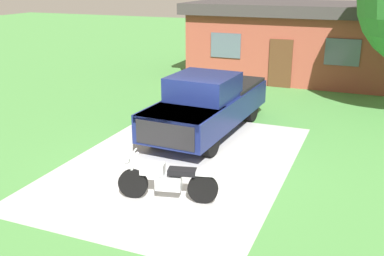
% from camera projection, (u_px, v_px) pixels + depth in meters
% --- Properties ---
extents(ground_plane, '(80.00, 80.00, 0.00)m').
position_uv_depth(ground_plane, '(180.00, 163.00, 11.81)').
color(ground_plane, '#488840').
extents(driveway_pad, '(5.54, 8.07, 0.01)m').
position_uv_depth(driveway_pad, '(180.00, 162.00, 11.81)').
color(driveway_pad, '#AEAEAE').
rests_on(driveway_pad, ground).
extents(motorcycle, '(2.18, 0.84, 1.09)m').
position_uv_depth(motorcycle, '(167.00, 180.00, 9.70)').
color(motorcycle, black).
rests_on(motorcycle, ground).
extents(pickup_truck, '(2.31, 5.72, 1.90)m').
position_uv_depth(pickup_truck, '(209.00, 103.00, 13.87)').
color(pickup_truck, black).
rests_on(pickup_truck, ground).
extents(neighbor_house, '(9.60, 5.60, 3.50)m').
position_uv_depth(neighbor_house, '(292.00, 39.00, 21.50)').
color(neighbor_house, brown).
rests_on(neighbor_house, ground).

